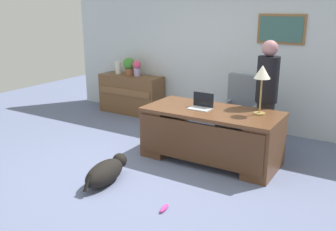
% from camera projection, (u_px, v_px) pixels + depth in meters
% --- Properties ---
extents(ground_plane, '(12.00, 12.00, 0.00)m').
position_uv_depth(ground_plane, '(147.00, 171.00, 5.16)').
color(ground_plane, slate).
extents(back_wall, '(7.00, 0.16, 2.70)m').
position_uv_depth(back_wall, '(226.00, 53.00, 6.90)').
color(back_wall, silver).
rests_on(back_wall, ground_plane).
extents(desk, '(1.95, 0.91, 0.77)m').
position_uv_depth(desk, '(210.00, 133.00, 5.40)').
color(desk, brown).
rests_on(desk, ground_plane).
extents(credenza, '(1.37, 0.50, 0.81)m').
position_uv_depth(credenza, '(131.00, 94.00, 7.86)').
color(credenza, brown).
rests_on(credenza, ground_plane).
extents(armchair, '(0.60, 0.59, 1.12)m').
position_uv_depth(armchair, '(241.00, 114.00, 6.10)').
color(armchair, slate).
rests_on(armchair, ground_plane).
extents(person_standing, '(0.32, 0.32, 1.73)m').
position_uv_depth(person_standing, '(266.00, 97.00, 5.49)').
color(person_standing, '#262323').
rests_on(person_standing, ground_plane).
extents(dog_lying, '(0.36, 0.87, 0.30)m').
position_uv_depth(dog_lying, '(106.00, 172.00, 4.78)').
color(dog_lying, black).
rests_on(dog_lying, ground_plane).
extents(laptop, '(0.32, 0.22, 0.22)m').
position_uv_depth(laptop, '(201.00, 105.00, 5.39)').
color(laptop, '#B2B5BA').
rests_on(laptop, desk).
extents(desk_lamp, '(0.22, 0.22, 0.68)m').
position_uv_depth(desk_lamp, '(262.00, 75.00, 4.96)').
color(desk_lamp, '#9E8447').
rests_on(desk_lamp, desk).
extents(vase_with_flowers, '(0.17, 0.17, 0.32)m').
position_uv_depth(vase_with_flowers, '(137.00, 67.00, 7.62)').
color(vase_with_flowers, '#B1A1D6').
rests_on(vase_with_flowers, credenza).
extents(vase_empty, '(0.13, 0.13, 0.26)m').
position_uv_depth(vase_empty, '(118.00, 68.00, 7.87)').
color(vase_empty, silver).
rests_on(vase_empty, credenza).
extents(potted_plant, '(0.24, 0.24, 0.36)m').
position_uv_depth(potted_plant, '(129.00, 66.00, 7.71)').
color(potted_plant, brown).
rests_on(potted_plant, credenza).
extents(dog_toy_bone, '(0.07, 0.20, 0.05)m').
position_uv_depth(dog_toy_bone, '(164.00, 208.00, 4.16)').
color(dog_toy_bone, '#D8338C').
rests_on(dog_toy_bone, ground_plane).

